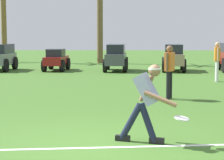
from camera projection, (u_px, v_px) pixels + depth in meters
The scene contains 10 objects.
ground_plane at pixel (95, 146), 7.46m from camera, with size 80.00×80.00×0.00m, color #3D6725.
field_line_paint at pixel (94, 148), 7.34m from camera, with size 18.19×0.10×0.01m, color white.
frisbee_thrower at pixel (146, 99), 7.60m from camera, with size 1.06×0.65×1.39m.
frisbee_in_flight at pixel (182, 118), 7.24m from camera, with size 0.35×0.35×0.07m.
teammate_near_sideline at pixel (169, 67), 12.63m from camera, with size 0.33×0.47×1.56m.
teammate_midfield at pixel (217, 58), 17.11m from camera, with size 0.22×0.50×1.56m.
parked_car_slot_b at pixel (1, 56), 22.15m from camera, with size 1.19×2.42×1.34m.
parked_car_slot_c at pixel (56, 59), 22.16m from camera, with size 1.19×2.24×1.10m.
parked_car_slot_d at pixel (116, 57), 21.96m from camera, with size 1.23×2.44×1.34m.
parked_car_slot_e at pixel (174, 57), 21.88m from camera, with size 1.31×2.46×1.34m.
Camera 1 is at (0.53, -7.28, 1.94)m, focal length 70.00 mm.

